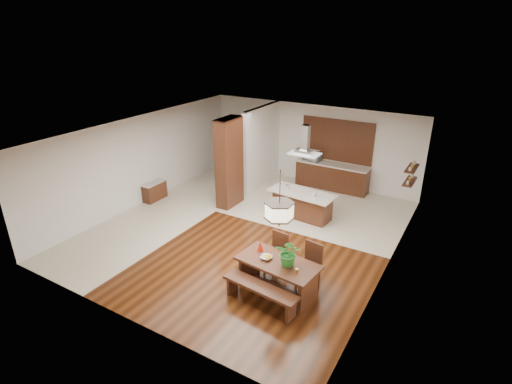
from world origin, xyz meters
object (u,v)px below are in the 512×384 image
Objects in this scene: dining_table at (278,269)px; foliage_plant at (289,253)px; dining_bench at (260,296)px; island_cup at (314,195)px; dining_chair_left at (275,254)px; range_hood at (305,140)px; kitchen_island at (302,204)px; fruit_bowl at (266,257)px; pendant_lantern at (280,200)px; hallway_console at (155,191)px; dining_chair_right at (308,266)px; microwave at (312,156)px.

dining_table is 3.16× the size of foliage_plant.
island_cup is at bearing 98.02° from dining_bench.
dining_chair_left is at bearing 104.02° from dining_bench.
kitchen_island is at bearing -90.00° from range_hood.
island_cup reaches higher than fruit_bowl.
pendant_lantern reaches higher than foliage_plant.
hallway_console is 6.63m from foliage_plant.
kitchen_island is at bearing 110.04° from foliage_plant.
fruit_bowl is (-0.54, -0.03, -0.27)m from foliage_plant.
fruit_bowl is at bearing -136.56° from dining_chair_right.
pendant_lantern is 4.22m from kitchen_island.
dining_table is (5.91, -2.30, 0.24)m from hallway_console.
dining_chair_right is (0.90, -0.10, 0.02)m from dining_chair_left.
kitchen_island is (-1.34, 3.66, -0.63)m from foliage_plant.
dining_chair_right is 8.43× the size of island_cup.
dining_chair_right is at bearing 33.87° from fruit_bowl.
dining_table reaches higher than dining_bench.
dining_bench is 1.32m from dining_chair_left.
range_hood is at bearing 106.37° from pendant_lantern.
dining_table is 0.72m from dining_chair_right.
dining_chair_right is at bearing 1.17° from dining_chair_left.
range_hood is (-0.69, 3.06, 1.96)m from dining_chair_left.
dining_chair_left is 1.12× the size of range_hood.
range_hood reaches higher than dining_chair_left.
range_hood reaches higher than dining_bench.
pendant_lantern is at bearing 83.46° from dining_bench.
microwave reaches higher than dining_chair_right.
microwave is at bearing 106.77° from pendant_lantern.
hallway_console is 5.47m from range_hood.
microwave reaches higher than fruit_bowl.
hallway_console is at bearing 153.17° from dining_bench.
hallway_console is 6.35m from dining_table.
kitchen_island is at bearing -60.23° from microwave.
hallway_console is 0.46× the size of dining_table.
dining_table is at bearing -60.76° from microwave.
dining_chair_left is 3.70m from range_hood.
microwave is at bearing 107.32° from range_hood.
island_cup is at bearing 96.14° from fruit_bowl.
kitchen_island is at bearing 102.15° from fruit_bowl.
dining_chair_left is 1.05m from foliage_plant.
dining_chair_left is 0.77× the size of pendant_lantern.
microwave is at bearing 104.71° from dining_bench.
dining_chair_left is at bearing 136.75° from foliage_plant.
hallway_console is at bearing -122.59° from microwave.
microwave is (-1.90, 6.31, 0.56)m from dining_table.
pendant_lantern reaches higher than hallway_console.
foliage_plant reaches higher than dining_chair_left.
fruit_bowl is at bearing -177.19° from foliage_plant.
kitchen_island reaches higher than hallway_console.
foliage_plant reaches higher than island_cup.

